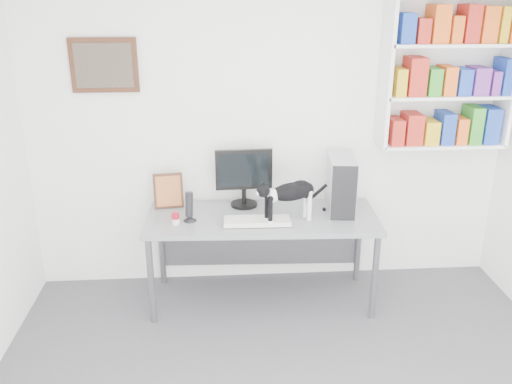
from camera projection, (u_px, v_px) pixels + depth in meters
room at (308, 232)px, 2.63m from camera, size 4.01×4.01×2.70m
bookshelf at (448, 71)px, 4.28m from camera, size 1.03×0.28×1.24m
wall_art at (104, 65)px, 4.19m from camera, size 0.52×0.04×0.42m
desk at (262, 258)px, 4.44m from camera, size 1.85×0.78×0.76m
monitor at (244, 177)px, 4.43m from camera, size 0.48×0.25×0.49m
keyboard at (257, 221)px, 4.17m from camera, size 0.52×0.21×0.04m
pc_tower at (341, 184)px, 4.35m from camera, size 0.25×0.47×0.45m
speaker at (189, 206)px, 4.18m from camera, size 0.13×0.13×0.24m
leaning_print at (168, 190)px, 4.43m from camera, size 0.25×0.12×0.30m
soup_can at (176, 219)px, 4.15m from camera, size 0.08×0.08×0.09m
cat at (290, 202)px, 4.14m from camera, size 0.56×0.32×0.33m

